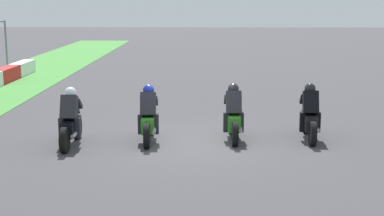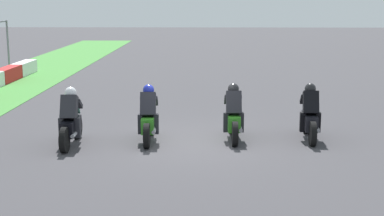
{
  "view_description": "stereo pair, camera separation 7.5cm",
  "coord_description": "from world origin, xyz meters",
  "views": [
    {
      "loc": [
        -14.29,
        -0.25,
        3.72
      ],
      "look_at": [
        0.07,
        -0.01,
        0.9
      ],
      "focal_mm": 52.18,
      "sensor_mm": 36.0,
      "label": 1
    },
    {
      "loc": [
        -14.29,
        -0.33,
        3.72
      ],
      "look_at": [
        0.07,
        -0.01,
        0.9
      ],
      "focal_mm": 52.18,
      "sensor_mm": 36.0,
      "label": 2
    }
  ],
  "objects": [
    {
      "name": "ground_plane",
      "position": [
        0.0,
        0.0,
        0.0
      ],
      "size": [
        120.0,
        120.0,
        0.0
      ],
      "primitive_type": "plane",
      "color": "#3F3E42"
    },
    {
      "name": "rider_lane_a",
      "position": [
        0.35,
        -3.15,
        0.62
      ],
      "size": [
        2.04,
        0.55,
        1.51
      ],
      "rotation": [
        0.0,
        0.0,
        -0.06
      ],
      "color": "black",
      "rests_on": "ground_plane"
    },
    {
      "name": "rider_lane_b",
      "position": [
        0.29,
        -1.11,
        0.62
      ],
      "size": [
        2.04,
        0.54,
        1.51
      ],
      "rotation": [
        0.0,
        0.0,
        0.01
      ],
      "color": "black",
      "rests_on": "ground_plane"
    },
    {
      "name": "rider_lane_c",
      "position": [
        0.03,
        1.14,
        0.62
      ],
      "size": [
        2.04,
        0.54,
        1.51
      ],
      "rotation": [
        0.0,
        0.0,
        0.02
      ],
      "color": "black",
      "rests_on": "ground_plane"
    },
    {
      "name": "rider_lane_d",
      "position": [
        -0.43,
        3.09,
        0.62
      ],
      "size": [
        2.04,
        0.54,
        1.51
      ],
      "rotation": [
        0.0,
        0.0,
        0.0
      ],
      "color": "black",
      "rests_on": "ground_plane"
    }
  ]
}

